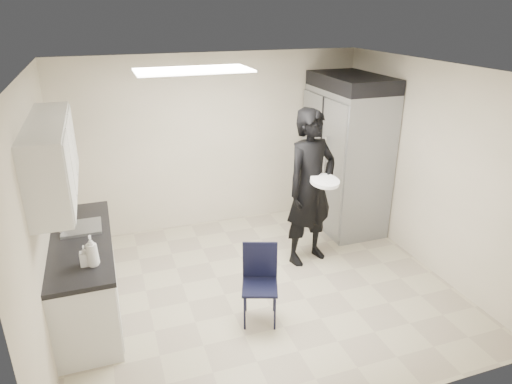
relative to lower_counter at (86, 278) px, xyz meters
name	(u,v)px	position (x,y,z in m)	size (l,w,h in m)	color
floor	(259,288)	(1.95, -0.20, -0.43)	(4.50, 4.50, 0.00)	#ADA588
ceiling	(260,70)	(1.95, -0.20, 2.17)	(4.50, 4.50, 0.00)	silver
back_wall	(215,142)	(1.95, 1.80, 0.87)	(4.50, 4.50, 0.00)	beige
left_wall	(40,218)	(-0.30, -0.20, 0.87)	(4.00, 4.00, 0.00)	beige
right_wall	(427,167)	(4.20, -0.20, 0.87)	(4.00, 4.00, 0.00)	beige
ceiling_panel	(193,70)	(1.35, 0.20, 2.14)	(1.20, 0.60, 0.02)	white
lower_counter	(86,278)	(0.00, 0.00, 0.00)	(0.60, 1.90, 0.86)	silver
countertop	(80,241)	(0.00, 0.00, 0.46)	(0.64, 1.95, 0.05)	black
sink	(82,232)	(0.02, 0.25, 0.44)	(0.42, 0.40, 0.14)	gray
faucet	(61,222)	(-0.18, 0.25, 0.59)	(0.02, 0.02, 0.24)	silver
upper_cabinets	(52,158)	(-0.13, 0.00, 1.40)	(0.35, 1.80, 0.75)	silver
towel_dispenser	(55,147)	(-0.19, 1.15, 1.19)	(0.22, 0.30, 0.35)	black
notice_sticker_left	(43,221)	(-0.29, -0.10, 0.79)	(0.00, 0.12, 0.07)	yellow
notice_sticker_right	(46,216)	(-0.29, 0.10, 0.75)	(0.00, 0.12, 0.07)	yellow
commercial_fridge	(346,160)	(3.78, 1.07, 0.62)	(0.80, 1.35, 2.10)	gray
fridge_compressor	(352,82)	(3.78, 1.07, 1.77)	(0.80, 1.35, 0.20)	black
folding_chair	(260,287)	(1.75, -0.78, -0.01)	(0.37, 0.37, 0.84)	black
man_tuxedo	(311,188)	(2.80, 0.25, 0.60)	(0.76, 0.50, 2.06)	black
bucket_lid	(325,181)	(2.87, 0.01, 0.77)	(0.36, 0.36, 0.05)	silver
soap_bottle_a	(92,251)	(0.14, -0.60, 0.64)	(0.12, 0.12, 0.31)	white
soap_bottle_b	(85,256)	(0.07, -0.57, 0.58)	(0.09, 0.09, 0.21)	#A6A4B0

